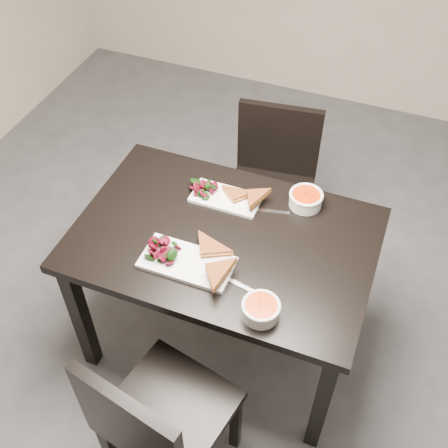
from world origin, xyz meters
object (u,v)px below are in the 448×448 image
table (224,252)px  soup_bowl_far (306,198)px  chair_far (273,178)px  soup_bowl_near (261,309)px  chair_near (155,420)px  plate_far (226,198)px  plate_near (187,263)px

table → soup_bowl_far: size_ratio=8.36×
table → chair_far: (0.00, 0.69, -0.17)m
chair_far → soup_bowl_near: 1.07m
chair_near → plate_far: (-0.07, 0.89, 0.27)m
soup_bowl_near → plate_far: size_ratio=0.47×
soup_bowl_far → soup_bowl_near: bearing=-89.9°
chair_far → soup_bowl_near: size_ratio=6.12×
table → chair_far: 0.71m
plate_near → chair_far: bearing=84.7°
plate_near → soup_bowl_far: size_ratio=2.47×
chair_near → soup_bowl_near: (0.25, 0.39, 0.30)m
plate_near → chair_near: bearing=-80.6°
table → soup_bowl_far: soup_bowl_far is taller
chair_near → plate_near: (-0.08, 0.50, 0.27)m
soup_bowl_near → soup_bowl_far: bearing=90.1°
chair_near → soup_bowl_near: size_ratio=6.12×
table → chair_near: chair_near is taller
chair_far → soup_bowl_far: (0.25, -0.40, 0.30)m
plate_near → table: bearing=66.9°
chair_far → plate_far: (-0.07, -0.49, 0.27)m
chair_far → chair_near: bearing=-96.9°
plate_far → soup_bowl_far: 0.34m
table → plate_near: size_ratio=3.39×
table → plate_far: size_ratio=4.10×
chair_near → chair_far: same height
plate_near → soup_bowl_far: (0.33, 0.48, 0.03)m
chair_far → soup_bowl_near: bearing=-82.6°
chair_far → plate_near: size_ratio=2.40×
chair_far → table: bearing=-97.2°
chair_near → plate_near: 0.58m
table → soup_bowl_near: (0.26, -0.30, 0.13)m
plate_far → soup_bowl_far: bearing=15.8°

